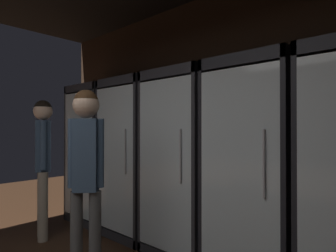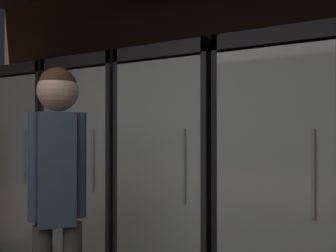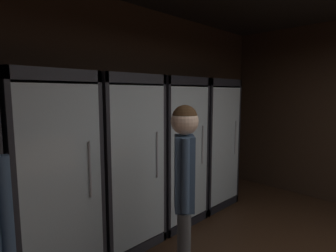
# 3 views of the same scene
# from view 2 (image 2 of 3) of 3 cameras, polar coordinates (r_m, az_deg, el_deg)

# --- Properties ---
(wall_back) EXTENTS (6.00, 0.06, 2.80)m
(wall_back) POSITION_cam_2_polar(r_m,az_deg,el_deg) (2.76, 12.52, 1.57)
(wall_back) COLOR black
(wall_back) RESTS_ON ground
(cooler_far_left) EXTENTS (0.77, 0.63, 1.91)m
(cooler_far_left) POSITION_cam_2_polar(r_m,az_deg,el_deg) (3.65, -21.55, -6.13)
(cooler_far_left) COLOR #2B2B30
(cooler_far_left) RESTS_ON ground
(cooler_left) EXTENTS (0.77, 0.63, 1.91)m
(cooler_left) POSITION_cam_2_polar(r_m,az_deg,el_deg) (3.09, -11.84, -7.17)
(cooler_left) COLOR #2B2B30
(cooler_left) RESTS_ON ground
(cooler_center) EXTENTS (0.77, 0.63, 1.91)m
(cooler_center) POSITION_cam_2_polar(r_m,az_deg,el_deg) (2.65, 1.69, -8.50)
(cooler_center) COLOR #2B2B30
(cooler_center) RESTS_ON ground
(cooler_right) EXTENTS (0.77, 0.63, 1.91)m
(cooler_right) POSITION_cam_2_polar(r_m,az_deg,el_deg) (2.41, 19.27, -9.25)
(cooler_right) COLOR black
(cooler_right) RESTS_ON ground
(shopper_far) EXTENTS (0.24, 0.24, 1.63)m
(shopper_far) POSITION_cam_2_polar(r_m,az_deg,el_deg) (1.85, -18.76, -9.05)
(shopper_far) COLOR #4C4C4C
(shopper_far) RESTS_ON ground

